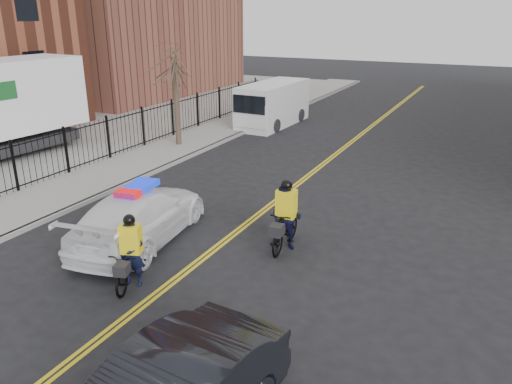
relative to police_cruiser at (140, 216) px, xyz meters
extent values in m
plane|color=black|center=(2.27, -0.36, -0.80)|extent=(120.00, 120.00, 0.00)
cube|color=gold|center=(2.19, 7.64, -0.80)|extent=(0.10, 60.00, 0.01)
cube|color=gold|center=(2.35, 7.64, -0.80)|extent=(0.10, 60.00, 0.01)
cube|color=gray|center=(-5.23, 7.64, -0.73)|extent=(3.00, 60.00, 0.15)
cube|color=gray|center=(-3.73, 7.64, -0.73)|extent=(0.20, 60.00, 0.15)
cube|color=gray|center=(-15.73, 7.64, -0.79)|extent=(18.00, 60.00, 0.02)
cube|color=brown|center=(-20.73, 23.64, 6.20)|extent=(14.00, 18.00, 14.00)
cylinder|color=#3A2D22|center=(-5.33, 9.64, 1.35)|extent=(0.28, 0.28, 4.00)
imported|color=white|center=(0.00, 0.00, -0.01)|extent=(3.06, 5.77, 1.59)
cube|color=#0C26CC|center=(0.00, 0.00, 0.87)|extent=(0.88, 1.55, 0.16)
cube|color=silver|center=(-3.23, 16.54, 0.45)|extent=(2.35, 5.94, 2.50)
cube|color=silver|center=(-3.30, 13.98, 0.23)|extent=(2.15, 0.93, 1.31)
cube|color=black|center=(-3.32, 13.55, 0.88)|extent=(1.96, 0.17, 0.98)
cylinder|color=black|center=(-4.31, 14.83, -0.42)|extent=(0.30, 0.77, 0.76)
cylinder|color=black|center=(-2.24, 14.77, -0.42)|extent=(0.30, 0.77, 0.76)
cylinder|color=black|center=(-4.21, 18.31, -0.42)|extent=(0.30, 0.77, 0.76)
cylinder|color=black|center=(-2.14, 18.25, -0.42)|extent=(0.30, 0.77, 0.76)
cylinder|color=black|center=(-11.31, 7.20, -0.20)|extent=(0.13, 0.13, 1.20)
imported|color=black|center=(1.47, -2.12, -0.29)|extent=(1.26, 2.05, 1.02)
imported|color=black|center=(1.47, -2.12, 0.07)|extent=(0.74, 0.60, 1.75)
cube|color=yellow|center=(1.47, -2.12, 0.45)|extent=(0.58, 0.48, 0.73)
sphere|color=black|center=(1.47, -2.12, 0.95)|extent=(0.29, 0.29, 0.29)
cube|color=black|center=(1.69, -2.77, -0.01)|extent=(0.42, 0.44, 0.27)
imported|color=black|center=(4.08, 1.46, -0.18)|extent=(0.71, 2.11, 1.25)
imported|color=black|center=(4.08, 1.46, 0.16)|extent=(0.98, 0.78, 1.93)
cube|color=yellow|center=(4.08, 1.46, 0.58)|extent=(0.57, 0.41, 0.81)
sphere|color=black|center=(4.08, 1.46, 1.13)|extent=(0.32, 0.32, 0.32)
cube|color=black|center=(4.13, 0.71, 0.07)|extent=(0.37, 0.42, 0.30)
camera|label=1|loc=(9.17, -10.68, 5.72)|focal=35.00mm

